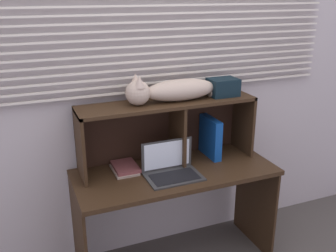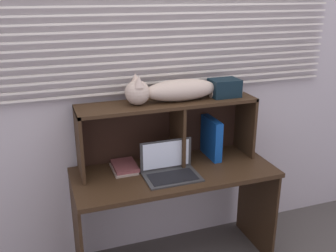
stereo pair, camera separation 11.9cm
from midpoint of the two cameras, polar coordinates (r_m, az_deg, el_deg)
The scene contains 8 objects.
back_panel_with_blinds at distance 2.65m, azimuth -2.85°, elevation 6.60°, with size 4.40×0.08×2.50m.
desk at distance 2.61m, azimuth -0.24°, elevation -9.50°, with size 1.33×0.56×0.73m.
hutch_shelf_unit at distance 2.57m, azimuth -1.42°, elevation 0.86°, with size 1.19×0.28×0.44m.
cat at distance 2.49m, azimuth -0.82°, elevation 5.32°, with size 0.82×0.17×0.19m.
laptop at distance 2.47m, azimuth -0.88°, elevation -6.39°, with size 0.35×0.24×0.21m.
binder_upright at distance 2.72m, azimuth 5.05°, elevation -1.67°, with size 0.05×0.25×0.28m, color #104294.
book_stack at distance 2.56m, azimuth -7.74°, elevation -6.18°, with size 0.16×0.23×0.04m.
storage_box at distance 2.65m, azimuth 6.88°, elevation 5.74°, with size 0.20×0.15×0.12m, color black.
Camera 1 is at (-0.91, -1.86, 1.85)m, focal length 41.08 mm.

